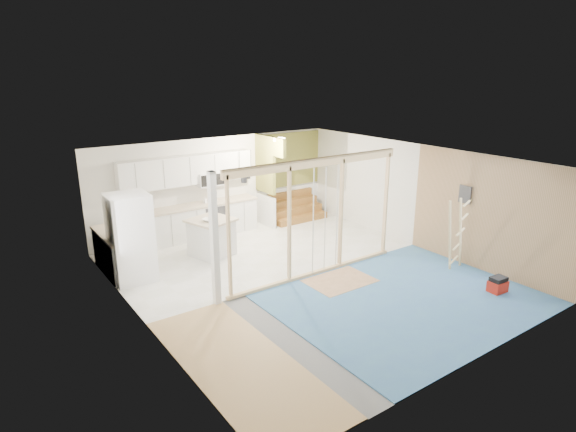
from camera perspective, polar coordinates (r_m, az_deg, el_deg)
room at (r=10.05m, az=2.01°, el=-0.55°), size 7.01×8.01×2.61m
floor_overlays at (r=10.59m, az=2.05°, el=-7.07°), size 7.00×8.00×0.03m
stud_frame at (r=9.80m, az=0.76°, el=0.88°), size 4.66×0.14×2.60m
base_cabinets at (r=12.37m, az=-13.57°, el=-1.68°), size 4.45×2.24×0.93m
upper_cabinets at (r=12.72m, az=-11.55°, el=5.27°), size 3.60×0.41×0.85m
green_partition at (r=14.15m, az=-0.37°, el=3.15°), size 2.25×1.51×2.60m
pot_rack at (r=11.23m, az=-5.07°, el=4.95°), size 0.52×0.52×0.72m
sheathing_panel at (r=11.27m, az=22.69°, el=0.07°), size 0.02×4.00×2.60m
electrical_panel at (r=11.46m, az=20.25°, el=2.42°), size 0.04×0.30×0.40m
ceiling_light at (r=12.96m, az=-1.06°, el=9.05°), size 0.32×0.32×0.08m
fridge at (r=10.56m, az=-18.09°, el=-2.52°), size 0.85×0.82×1.90m
island at (r=11.69m, az=-9.02°, el=-2.55°), size 1.17×1.17×0.92m
bowl at (r=11.40m, az=-9.44°, el=-0.45°), size 0.34×0.34×0.06m
soap_bottle_a at (r=12.19m, az=-18.19°, el=0.77°), size 0.13×0.13×0.34m
soap_bottle_b at (r=12.94m, az=-9.81°, el=1.90°), size 0.10×0.10×0.17m
toolbox at (r=10.66m, az=23.60°, el=-7.51°), size 0.37×0.29×0.34m
ladder at (r=11.24m, az=19.35°, el=-2.00°), size 0.90×0.12×1.67m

